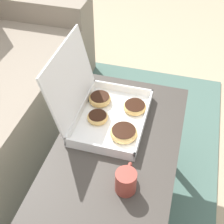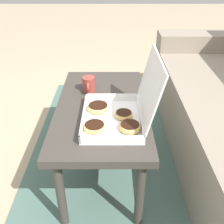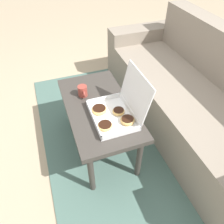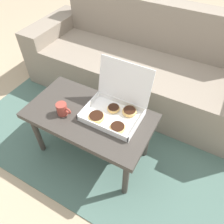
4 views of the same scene
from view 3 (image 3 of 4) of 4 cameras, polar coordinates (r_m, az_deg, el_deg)
name	(u,v)px [view 3 (image 3 of 4)]	position (r m, az deg, el deg)	size (l,w,h in m)	color
ground_plane	(112,141)	(2.08, 0.11, -7.64)	(12.00, 12.00, 0.00)	tan
area_rug	(141,133)	(2.16, 7.67, -5.42)	(2.42, 1.82, 0.01)	#4C6B60
couch	(193,98)	(2.18, 20.33, 3.49)	(2.30, 0.81, 0.89)	gray
coffee_table	(99,111)	(1.74, -3.44, 0.22)	(0.91, 0.50, 0.48)	#3D3833
pastry_box	(117,111)	(1.57, 1.27, 0.35)	(0.39, 0.36, 0.33)	white
coffee_mug	(83,91)	(1.79, -7.67, 5.42)	(0.12, 0.08, 0.09)	#993D33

